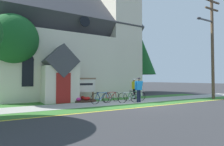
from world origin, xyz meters
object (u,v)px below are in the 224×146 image
(church_sign, at_px, (82,86))
(bicycle_black, at_px, (101,98))
(cyclist_in_yellow_jersey, at_px, (134,87))
(roadside_conifer, at_px, (140,54))
(bicycle_silver, at_px, (111,97))
(cyclist_in_white_jersey, at_px, (139,88))
(yard_deciduous_tree, at_px, (13,39))
(bicycle_white, at_px, (134,96))
(utility_pole, at_px, (212,40))
(bicycle_green, at_px, (129,97))

(church_sign, xyz_separation_m, bicycle_black, (0.55, -2.17, -0.79))
(cyclist_in_yellow_jersey, relative_size, roadside_conifer, 0.22)
(bicycle_silver, bearing_deg, cyclist_in_white_jersey, -39.39)
(church_sign, xyz_separation_m, cyclist_in_white_jersey, (3.17, -2.94, -0.11))
(cyclist_in_white_jersey, height_order, yard_deciduous_tree, yard_deciduous_tree)
(bicycle_black, xyz_separation_m, roadside_conifer, (9.96, 8.03, 4.63))
(cyclist_in_yellow_jersey, relative_size, yard_deciduous_tree, 0.28)
(yard_deciduous_tree, bearing_deg, bicycle_black, -31.49)
(bicycle_white, relative_size, cyclist_in_yellow_jersey, 0.98)
(church_sign, bearing_deg, yard_deciduous_tree, 167.47)
(cyclist_in_white_jersey, height_order, utility_pole, utility_pole)
(church_sign, distance_m, cyclist_in_yellow_jersey, 4.36)
(bicycle_green, bearing_deg, church_sign, 132.46)
(bicycle_green, bearing_deg, roadside_conifer, 46.83)
(church_sign, height_order, cyclist_in_yellow_jersey, church_sign)
(bicycle_silver, relative_size, utility_pole, 0.19)
(cyclist_in_white_jersey, distance_m, yard_deciduous_tree, 9.46)
(church_sign, relative_size, cyclist_in_white_jersey, 1.27)
(bicycle_black, distance_m, bicycle_white, 2.97)
(bicycle_silver, bearing_deg, bicycle_black, -154.26)
(bicycle_white, bearing_deg, church_sign, 150.26)
(bicycle_black, height_order, roadside_conifer, roadside_conifer)
(bicycle_white, bearing_deg, bicycle_green, -145.79)
(bicycle_green, bearing_deg, cyclist_in_white_jersey, -18.79)
(bicycle_black, bearing_deg, cyclist_in_white_jersey, -16.36)
(utility_pole, bearing_deg, yard_deciduous_tree, 160.33)
(bicycle_silver, height_order, bicycle_white, bicycle_white)
(bicycle_silver, distance_m, yard_deciduous_tree, 7.99)
(utility_pole, distance_m, yard_deciduous_tree, 15.75)
(bicycle_black, bearing_deg, cyclist_in_yellow_jersey, 17.24)
(church_sign, height_order, bicycle_green, church_sign)
(bicycle_black, distance_m, bicycle_green, 2.00)
(bicycle_black, bearing_deg, bicycle_green, -15.47)
(cyclist_in_white_jersey, bearing_deg, bicycle_green, 161.21)
(church_sign, distance_m, bicycle_green, 3.75)
(bicycle_black, distance_m, cyclist_in_yellow_jersey, 3.91)
(bicycle_silver, bearing_deg, cyclist_in_yellow_jersey, 13.52)
(bicycle_silver, bearing_deg, yard_deciduous_tree, 156.81)
(bicycle_white, distance_m, utility_pole, 8.37)
(bicycle_black, height_order, utility_pole, utility_pole)
(bicycle_white, distance_m, roadside_conifer, 11.50)
(bicycle_white, xyz_separation_m, roadside_conifer, (7.00, 7.86, 4.65))
(bicycle_silver, bearing_deg, church_sign, 134.12)
(church_sign, relative_size, roadside_conifer, 0.29)
(cyclist_in_yellow_jersey, xyz_separation_m, utility_pole, (5.88, -3.22, 3.98))
(cyclist_in_white_jersey, distance_m, roadside_conifer, 12.12)
(bicycle_black, relative_size, cyclist_in_yellow_jersey, 1.04)
(bicycle_green, distance_m, yard_deciduous_tree, 9.07)
(cyclist_in_yellow_jersey, height_order, roadside_conifer, roadside_conifer)
(yard_deciduous_tree, bearing_deg, cyclist_in_yellow_jersey, -13.08)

